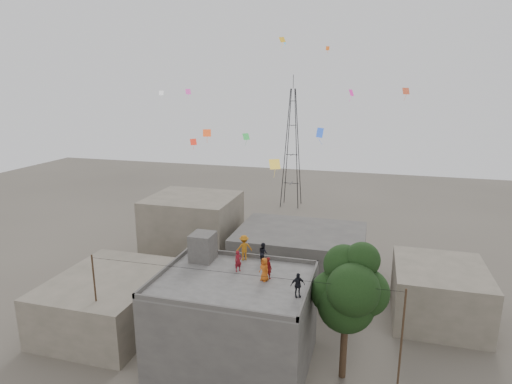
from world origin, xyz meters
TOP-DOWN VIEW (x-y plane):
  - ground at (0.00, 0.00)m, footprint 140.00×140.00m
  - main_building at (0.00, 0.00)m, footprint 10.00×8.00m
  - parapet at (0.00, 0.00)m, footprint 10.00×8.00m
  - stair_head_box at (-3.20, 2.60)m, footprint 1.60×1.80m
  - neighbor_west at (-11.00, 2.00)m, footprint 8.00×10.00m
  - neighbor_north at (2.00, 14.00)m, footprint 12.00×9.00m
  - neighbor_northwest at (-10.00, 16.00)m, footprint 9.00×8.00m
  - neighbor_east at (14.00, 10.00)m, footprint 7.00×8.00m
  - tree at (7.37, 0.60)m, footprint 4.90×4.60m
  - utility_line at (0.50, -1.25)m, footprint 20.12×0.62m
  - transmission_tower at (-4.00, 40.00)m, footprint 2.97×2.97m
  - person_red_adult at (2.10, 0.91)m, footprint 0.64×0.56m
  - person_orange_child at (1.93, 0.50)m, footprint 0.90×0.81m
  - person_dark_child at (1.10, 3.36)m, footprint 0.89×0.90m
  - person_dark_adult at (4.40, -1.09)m, footprint 0.96×0.76m
  - person_orange_adult at (-0.34, 3.40)m, footprint 1.40×1.24m
  - person_red_child at (-0.14, 1.42)m, footprint 0.62×0.64m
  - kites at (1.22, 5.41)m, footprint 20.03×17.67m

SIDE VIEW (x-z plane):
  - ground at x=0.00m, z-range 0.00..0.00m
  - neighbor_west at x=-11.00m, z-range 0.00..4.00m
  - neighbor_east at x=14.00m, z-range 0.00..4.40m
  - neighbor_north at x=2.00m, z-range 0.00..5.00m
  - main_building at x=0.00m, z-range 0.00..6.10m
  - neighbor_northwest at x=-10.00m, z-range 0.00..7.00m
  - utility_line at x=0.50m, z-range 0.13..7.53m
  - tree at x=7.37m, z-range 1.55..10.65m
  - parapet at x=0.00m, z-range 6.10..6.40m
  - person_dark_child at x=1.10m, z-range 6.10..7.56m
  - person_red_child at x=-0.14m, z-range 6.10..7.57m
  - person_red_adult at x=2.10m, z-range 6.10..7.57m
  - person_dark_adult at x=4.40m, z-range 6.10..7.62m
  - person_orange_child at x=1.93m, z-range 6.10..7.65m
  - person_orange_adult at x=-0.34m, z-range 6.10..7.97m
  - stair_head_box at x=-3.20m, z-range 6.10..8.10m
  - transmission_tower at x=-4.00m, z-range -0.93..19.07m
  - kites at x=1.22m, z-range 12.93..21.27m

